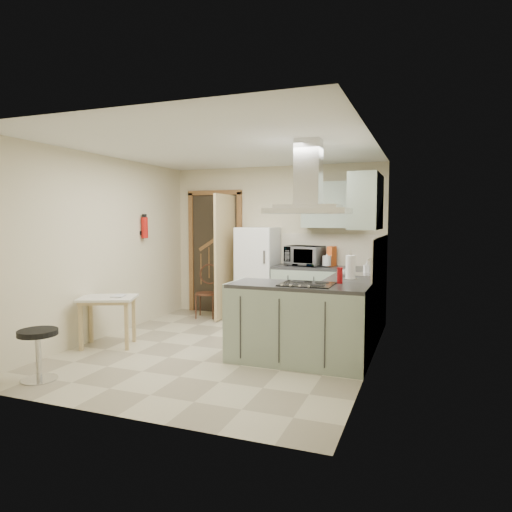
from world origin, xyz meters
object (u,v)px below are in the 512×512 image
at_px(extractor_hood, 308,211).
at_px(stool, 38,355).
at_px(peninsula, 298,323).
at_px(fridge, 258,273).
at_px(bentwood_chair, 206,294).
at_px(microwave, 305,256).
at_px(drop_leaf_table, 108,321).

distance_m(extractor_hood, stool, 3.18).
relative_size(peninsula, extractor_hood, 1.72).
height_order(fridge, bentwood_chair, fridge).
bearing_deg(extractor_hood, stool, -148.45).
bearing_deg(stool, bentwood_chair, 85.84).
bearing_deg(fridge, bentwood_chair, -167.51).
xyz_separation_m(peninsula, stool, (-2.31, -1.48, -0.19)).
xyz_separation_m(fridge, microwave, (0.76, 0.07, 0.31)).
bearing_deg(stool, fridge, 72.59).
distance_m(drop_leaf_table, bentwood_chair, 2.04).
bearing_deg(drop_leaf_table, bentwood_chair, 56.14).
bearing_deg(drop_leaf_table, stool, -105.88).
bearing_deg(microwave, stool, -106.83).
bearing_deg(bentwood_chair, peninsula, -54.31).
bearing_deg(fridge, peninsula, -58.26).
bearing_deg(drop_leaf_table, peninsula, -17.98).
xyz_separation_m(fridge, extractor_hood, (1.32, -1.98, 0.97)).
relative_size(drop_leaf_table, bentwood_chair, 0.85).
xyz_separation_m(peninsula, microwave, (-0.46, 2.05, 0.61)).
xyz_separation_m(fridge, drop_leaf_table, (-1.24, -2.19, -0.43)).
height_order(stool, microwave, microwave).
relative_size(peninsula, bentwood_chair, 1.94).
distance_m(fridge, extractor_hood, 2.57).
relative_size(peninsula, microwave, 2.76).
relative_size(stool, microwave, 0.93).
xyz_separation_m(extractor_hood, stool, (-2.41, -1.48, -1.46)).
distance_m(fridge, bentwood_chair, 0.94).
xyz_separation_m(extractor_hood, microwave, (-0.56, 2.05, -0.66)).
bearing_deg(extractor_hood, bentwood_chair, 140.46).
bearing_deg(microwave, peninsula, -66.48).
bearing_deg(extractor_hood, fridge, 123.79).
xyz_separation_m(fridge, peninsula, (1.22, -1.98, -0.30)).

